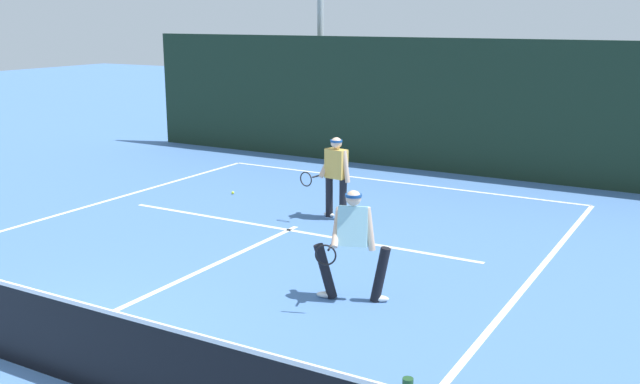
{
  "coord_description": "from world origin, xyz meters",
  "views": [
    {
      "loc": [
        7.05,
        -4.92,
        3.92
      ],
      "look_at": [
        1.05,
        5.5,
        1.0
      ],
      "focal_mm": 40.78,
      "sensor_mm": 36.0,
      "label": 1
    }
  ],
  "objects": [
    {
      "name": "player_near",
      "position": [
        2.62,
        3.67,
        0.88
      ],
      "size": [
        1.08,
        0.95,
        1.6
      ],
      "rotation": [
        0.0,
        0.0,
        3.48
      ],
      "color": "black",
      "rests_on": "ground_plane"
    },
    {
      "name": "tennis_net",
      "position": [
        0.0,
        0.0,
        0.52
      ],
      "size": [
        10.14,
        0.09,
        1.11
      ],
      "color": "#1E4723",
      "rests_on": "ground_plane"
    },
    {
      "name": "court_line_service",
      "position": [
        0.0,
        6.14,
        0.0
      ],
      "size": [
        7.54,
        0.1,
        0.01
      ],
      "primitive_type": "cube",
      "color": "white",
      "rests_on": "ground_plane"
    },
    {
      "name": "player_far",
      "position": [
        0.36,
        7.31,
        0.9
      ],
      "size": [
        0.86,
        0.85,
        1.63
      ],
      "rotation": [
        0.0,
        0.0,
        2.99
      ],
      "color": "black",
      "rests_on": "ground_plane"
    },
    {
      "name": "court_line_baseline_far",
      "position": [
        0.0,
        10.86,
        0.0
      ],
      "size": [
        9.25,
        0.1,
        0.01
      ],
      "primitive_type": "cube",
      "color": "white",
      "rests_on": "ground_plane"
    },
    {
      "name": "back_fence_windscreen",
      "position": [
        0.0,
        12.58,
        1.7
      ],
      "size": [
        17.22,
        0.12,
        3.39
      ],
      "primitive_type": "cube",
      "color": "black",
      "rests_on": "ground_plane"
    },
    {
      "name": "tennis_ball_extra",
      "position": [
        -2.62,
        7.91,
        0.03
      ],
      "size": [
        0.07,
        0.07,
        0.07
      ],
      "primitive_type": "sphere",
      "color": "#D1E033",
      "rests_on": "ground_plane"
    },
    {
      "name": "ground_plane",
      "position": [
        0.0,
        0.0,
        0.0
      ],
      "size": [
        80.0,
        80.0,
        0.0
      ],
      "primitive_type": "plane",
      "color": "#4670AC"
    },
    {
      "name": "court_line_centre",
      "position": [
        0.0,
        3.2,
        0.0
      ],
      "size": [
        0.1,
        6.4,
        0.01
      ],
      "primitive_type": "cube",
      "color": "white",
      "rests_on": "ground_plane"
    }
  ]
}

